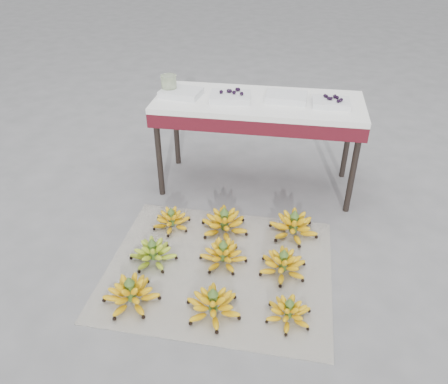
% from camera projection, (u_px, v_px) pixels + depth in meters
% --- Properties ---
extents(ground, '(60.00, 60.00, 0.00)m').
position_uv_depth(ground, '(226.00, 274.00, 2.44)').
color(ground, '#5F5F61').
rests_on(ground, ground).
extents(newspaper_mat, '(1.27, 1.07, 0.01)m').
position_uv_depth(newspaper_mat, '(219.00, 268.00, 2.48)').
color(newspaper_mat, silver).
rests_on(newspaper_mat, ground).
extents(bunch_front_left, '(0.32, 0.32, 0.18)m').
position_uv_depth(bunch_front_left, '(131.00, 294.00, 2.22)').
color(bunch_front_left, yellow).
rests_on(bunch_front_left, newspaper_mat).
extents(bunch_front_center, '(0.36, 0.36, 0.17)m').
position_uv_depth(bunch_front_center, '(213.00, 304.00, 2.17)').
color(bunch_front_center, yellow).
rests_on(bunch_front_center, newspaper_mat).
extents(bunch_front_right, '(0.28, 0.28, 0.14)m').
position_uv_depth(bunch_front_right, '(289.00, 312.00, 2.14)').
color(bunch_front_right, yellow).
rests_on(bunch_front_right, newspaper_mat).
extents(bunch_mid_left, '(0.32, 0.32, 0.16)m').
position_uv_depth(bunch_mid_left, '(153.00, 253.00, 2.49)').
color(bunch_mid_left, '#73AC1F').
rests_on(bunch_mid_left, newspaper_mat).
extents(bunch_mid_center, '(0.30, 0.30, 0.16)m').
position_uv_depth(bunch_mid_center, '(223.00, 255.00, 2.48)').
color(bunch_mid_center, yellow).
rests_on(bunch_mid_center, newspaper_mat).
extents(bunch_mid_right, '(0.32, 0.32, 0.17)m').
position_uv_depth(bunch_mid_right, '(283.00, 264.00, 2.41)').
color(bunch_mid_right, yellow).
rests_on(bunch_mid_right, newspaper_mat).
extents(bunch_back_left, '(0.29, 0.29, 0.15)m').
position_uv_depth(bunch_back_left, '(172.00, 220.00, 2.77)').
color(bunch_back_left, yellow).
rests_on(bunch_back_left, newspaper_mat).
extents(bunch_back_center, '(0.40, 0.40, 0.18)m').
position_uv_depth(bunch_back_center, '(224.00, 223.00, 2.72)').
color(bunch_back_center, yellow).
rests_on(bunch_back_center, newspaper_mat).
extents(bunch_back_right, '(0.38, 0.38, 0.18)m').
position_uv_depth(bunch_back_right, '(293.00, 226.00, 2.69)').
color(bunch_back_right, yellow).
rests_on(bunch_back_right, newspaper_mat).
extents(vendor_table, '(1.37, 0.55, 0.66)m').
position_uv_depth(vendor_table, '(258.00, 110.00, 2.91)').
color(vendor_table, black).
rests_on(vendor_table, ground).
extents(tray_far_left, '(0.29, 0.22, 0.04)m').
position_uv_depth(tray_far_left, '(181.00, 93.00, 2.92)').
color(tray_far_left, silver).
rests_on(tray_far_left, vendor_table).
extents(tray_left, '(0.28, 0.21, 0.07)m').
position_uv_depth(tray_left, '(230.00, 97.00, 2.85)').
color(tray_left, silver).
rests_on(tray_left, vendor_table).
extents(tray_right, '(0.27, 0.20, 0.04)m').
position_uv_depth(tray_right, '(286.00, 97.00, 2.85)').
color(tray_right, silver).
rests_on(tray_right, vendor_table).
extents(tray_far_right, '(0.24, 0.17, 0.06)m').
position_uv_depth(tray_far_right, '(331.00, 102.00, 2.77)').
color(tray_far_right, silver).
rests_on(tray_far_right, vendor_table).
extents(glass_jar, '(0.11, 0.11, 0.13)m').
position_uv_depth(glass_jar, '(169.00, 85.00, 2.92)').
color(glass_jar, beige).
rests_on(glass_jar, vendor_table).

